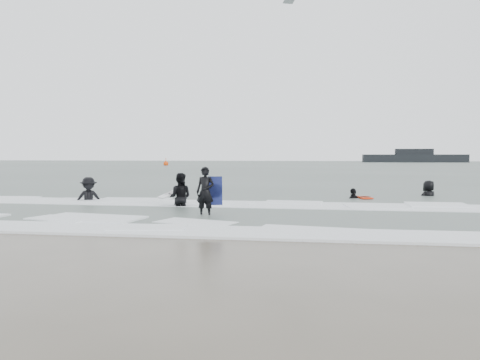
% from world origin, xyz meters
% --- Properties ---
extents(ground, '(320.00, 320.00, 0.00)m').
position_xyz_m(ground, '(0.00, 0.00, 0.00)').
color(ground, brown).
rests_on(ground, ground).
extents(sea, '(320.00, 320.00, 0.00)m').
position_xyz_m(sea, '(0.00, 80.00, 0.06)').
color(sea, '#47544C').
rests_on(sea, ground).
extents(surfer_centre, '(0.65, 0.47, 1.68)m').
position_xyz_m(surfer_centre, '(-0.74, 2.55, 0.00)').
color(surfer_centre, black).
rests_on(surfer_centre, ground).
extents(surfer_wading, '(0.98, 0.80, 1.91)m').
position_xyz_m(surfer_wading, '(-2.36, 4.96, 0.00)').
color(surfer_wading, black).
rests_on(surfer_wading, ground).
extents(surfer_breaker, '(1.45, 1.27, 1.94)m').
position_xyz_m(surfer_breaker, '(-6.91, 6.37, 0.00)').
color(surfer_breaker, black).
rests_on(surfer_breaker, ground).
extents(surfer_right_near, '(0.97, 0.98, 1.67)m').
position_xyz_m(surfer_right_near, '(4.52, 9.71, 0.00)').
color(surfer_right_near, black).
rests_on(surfer_right_near, ground).
extents(surfer_right_far, '(1.14, 1.09, 1.97)m').
position_xyz_m(surfer_right_far, '(8.23, 11.64, 0.00)').
color(surfer_right_far, black).
rests_on(surfer_right_far, ground).
extents(surf_foam, '(30.03, 9.06, 0.09)m').
position_xyz_m(surf_foam, '(0.00, 3.70, 0.04)').
color(surf_foam, white).
rests_on(surf_foam, ground).
extents(bodyboards, '(8.61, 7.41, 1.25)m').
position_xyz_m(bodyboards, '(0.61, 5.84, 0.50)').
color(bodyboards, '#10174B').
rests_on(bodyboards, ground).
extents(buoy, '(1.00, 1.00, 1.65)m').
position_xyz_m(buoy, '(-27.42, 76.70, 0.42)').
color(buoy, '#E8400A').
rests_on(buoy, ground).
extents(vessel_horizon, '(29.09, 5.20, 3.95)m').
position_xyz_m(vessel_horizon, '(29.91, 131.61, 1.47)').
color(vessel_horizon, black).
rests_on(vessel_horizon, ground).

